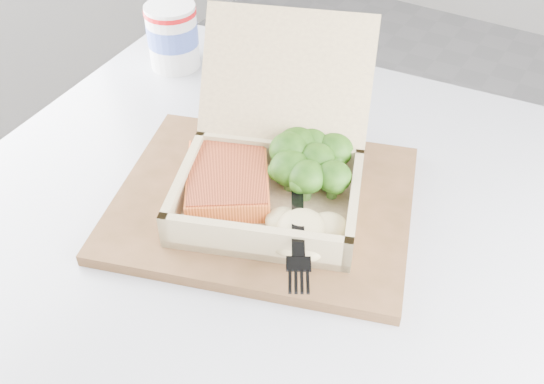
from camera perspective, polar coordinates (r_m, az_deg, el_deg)
The scene contains 9 objects.
cafe_table at distance 0.85m, azimuth -0.75°, elevation -11.32°, with size 0.84×0.84×0.72m.
serving_tray at distance 0.72m, azimuth -0.82°, elevation -0.94°, with size 0.34×0.27×0.01m, color brown.
takeout_container at distance 0.70m, azimuth 0.19°, elevation 3.21°, with size 0.28×0.30×0.17m.
salmon_fillet at distance 0.70m, azimuth -4.19°, elevation 1.16°, with size 0.09×0.12×0.03m, color orange.
broccoli_pile at distance 0.71m, azimuth 4.14°, elevation 2.40°, with size 0.12×0.12×0.04m, color #366D18, non-canonical shape.
mashed_potatoes at distance 0.64m, azimuth 2.80°, elevation -3.35°, with size 0.09×0.08×0.03m, color #C9BB82.
plastic_fork at distance 0.65m, azimuth 2.43°, elevation -1.22°, with size 0.10×0.16×0.02m.
paper_cup at distance 0.98m, azimuth -9.34°, elevation 14.42°, with size 0.08×0.08×0.10m.
receipt at distance 0.86m, azimuth 2.99°, elevation 6.57°, with size 0.08×0.16×0.00m, color silver.
Camera 1 is at (-0.43, -0.62, 1.21)m, focal length 40.00 mm.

